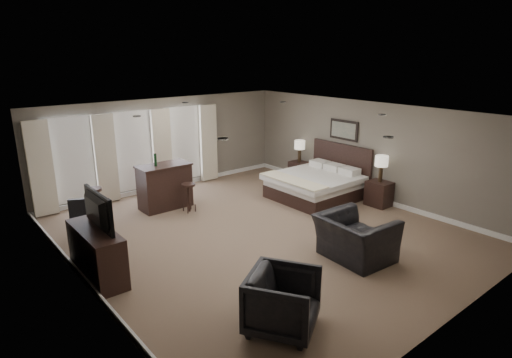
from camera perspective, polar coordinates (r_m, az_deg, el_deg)
room at (r=9.05m, az=0.63°, el=0.43°), size 7.60×8.60×2.64m
window_bay at (r=11.99m, az=-15.91°, el=3.33°), size 5.25×0.20×2.30m
bed at (r=11.53m, az=7.76°, el=0.63°), size 2.14×2.05×1.36m
nightstand_near at (r=11.45m, az=16.06°, el=-1.89°), size 0.48×0.59×0.64m
nightstand_far at (r=13.22m, az=5.75°, el=1.04°), size 0.45×0.55×0.59m
lamp_near at (r=11.26m, az=16.33°, el=1.30°), size 0.33×0.33×0.68m
lamp_far at (r=13.06m, az=5.83°, el=3.70°), size 0.32×0.32×0.67m
wall_art at (r=12.12m, az=11.60°, el=6.41°), size 0.04×0.96×0.56m
dresser at (r=8.04m, az=-20.45°, el=-9.29°), size 0.50×1.56×0.91m
tv at (r=7.83m, az=-20.83°, el=-5.80°), size 0.66×1.14×0.15m
armchair_near at (r=8.35m, az=13.15°, el=-6.76°), size 0.94×1.37×1.14m
armchair_far at (r=6.25m, az=3.61°, el=-15.65°), size 1.27×1.25×0.97m
bar_counter at (r=11.03m, az=-12.06°, el=-0.94°), size 1.31×0.68×1.14m
bar_stool_left at (r=10.74m, az=-20.66°, el=-3.15°), size 0.39×0.39×0.78m
bar_stool_right at (r=10.71m, az=-8.94°, el=-2.46°), size 0.43×0.43×0.72m
desk_chair at (r=9.54m, az=-21.89°, el=-4.95°), size 0.71×0.71×1.03m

